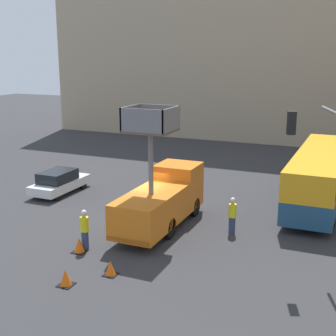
{
  "coord_description": "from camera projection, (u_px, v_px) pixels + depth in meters",
  "views": [
    {
      "loc": [
        10.61,
        -20.76,
        8.65
      ],
      "look_at": [
        1.41,
        0.57,
        2.9
      ],
      "focal_mm": 50.0,
      "sensor_mm": 36.0,
      "label": 1
    }
  ],
  "objects": [
    {
      "name": "traffic_cone_near_truck",
      "position": [
        66.0,
        278.0,
        17.8
      ],
      "size": [
        0.58,
        0.58,
        0.67
      ],
      "color": "black",
      "rests_on": "ground_plane"
    },
    {
      "name": "ground_plane",
      "position": [
        139.0,
        221.0,
        24.67
      ],
      "size": [
        120.0,
        120.0,
        0.0
      ],
      "primitive_type": "plane",
      "color": "#333335"
    },
    {
      "name": "parked_car_curbside",
      "position": [
        59.0,
        182.0,
        29.42
      ],
      "size": [
        1.83,
        4.29,
        1.48
      ],
      "color": "silver",
      "rests_on": "ground_plane"
    },
    {
      "name": "utility_truck",
      "position": [
        162.0,
        198.0,
        23.57
      ],
      "size": [
        2.2,
        6.92,
        6.25
      ],
      "color": "orange",
      "rests_on": "ground_plane"
    },
    {
      "name": "road_worker_near_truck",
      "position": [
        85.0,
        230.0,
        20.95
      ],
      "size": [
        0.38,
        0.38,
        1.87
      ],
      "rotation": [
        0.0,
        0.0,
        1.92
      ],
      "color": "navy",
      "rests_on": "ground_plane"
    },
    {
      "name": "traffic_cone_far_side",
      "position": [
        79.0,
        245.0,
        20.77
      ],
      "size": [
        0.6,
        0.6,
        0.69
      ],
      "color": "black",
      "rests_on": "ground_plane"
    },
    {
      "name": "building_backdrop_far",
      "position": [
        264.0,
        37.0,
        47.87
      ],
      "size": [
        44.0,
        10.0,
        20.44
      ],
      "color": "tan",
      "rests_on": "ground_plane"
    },
    {
      "name": "city_bus",
      "position": [
        319.0,
        173.0,
        27.29
      ],
      "size": [
        2.56,
        11.91,
        3.11
      ],
      "rotation": [
        0.0,
        0.0,
        1.55
      ],
      "color": "navy",
      "rests_on": "ground_plane"
    },
    {
      "name": "road_worker_directing",
      "position": [
        232.0,
        215.0,
        22.81
      ],
      "size": [
        0.38,
        0.38,
        1.84
      ],
      "rotation": [
        0.0,
        0.0,
        2.31
      ],
      "color": "navy",
      "rests_on": "ground_plane"
    },
    {
      "name": "traffic_cone_mid_road",
      "position": [
        110.0,
        268.0,
        18.63
      ],
      "size": [
        0.54,
        0.54,
        0.61
      ],
      "color": "black",
      "rests_on": "ground_plane"
    }
  ]
}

